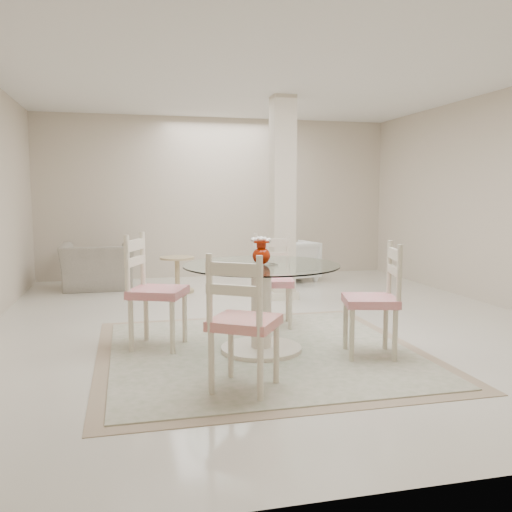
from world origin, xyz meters
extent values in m
plane|color=silver|center=(0.00, 0.00, 0.00)|extent=(7.00, 7.00, 0.00)
cube|color=beige|center=(0.00, 3.50, 1.35)|extent=(6.00, 0.02, 2.70)
cube|color=beige|center=(0.00, -3.50, 1.35)|extent=(6.00, 0.02, 2.70)
cube|color=beige|center=(3.00, 0.00, 1.35)|extent=(0.02, 7.00, 2.70)
cube|color=white|center=(0.00, 0.00, 2.70)|extent=(6.00, 7.00, 0.02)
cube|color=beige|center=(0.50, 1.30, 1.35)|extent=(0.30, 0.30, 2.70)
cube|color=tan|center=(-0.40, -1.13, 0.00)|extent=(2.87, 2.87, 0.01)
cube|color=beige|center=(-0.40, -1.13, 0.01)|extent=(2.63, 2.63, 0.01)
cylinder|color=beige|center=(-0.40, -1.13, 0.03)|extent=(0.72, 0.72, 0.05)
cylinder|color=beige|center=(-0.40, -1.13, 0.41)|extent=(0.18, 0.18, 0.74)
cylinder|color=beige|center=(-0.40, -1.13, 0.77)|extent=(0.30, 0.30, 0.03)
cylinder|color=white|center=(-0.40, -1.13, 0.79)|extent=(1.38, 1.38, 0.01)
ellipsoid|color=#A31D05|center=(-0.40, -1.13, 0.87)|extent=(0.16, 0.16, 0.15)
cylinder|color=#A31D05|center=(-0.40, -1.13, 0.97)|extent=(0.09, 0.09, 0.04)
cylinder|color=#A31D05|center=(-0.40, -1.13, 1.00)|extent=(0.14, 0.14, 0.02)
ellipsoid|color=white|center=(-0.40, -1.13, 1.02)|extent=(0.09, 0.09, 0.04)
ellipsoid|color=white|center=(-0.35, -1.11, 1.01)|extent=(0.09, 0.09, 0.04)
ellipsoid|color=white|center=(-0.44, -1.10, 1.01)|extent=(0.09, 0.09, 0.04)
cylinder|color=beige|center=(0.36, -1.25, 0.23)|extent=(0.04, 0.04, 0.46)
cylinder|color=beige|center=(0.26, -1.60, 0.23)|extent=(0.04, 0.04, 0.46)
cylinder|color=beige|center=(0.71, -1.34, 0.23)|extent=(0.04, 0.04, 0.46)
cylinder|color=beige|center=(0.61, -1.69, 0.23)|extent=(0.04, 0.04, 0.46)
cube|color=#B31322|center=(0.49, -1.47, 0.50)|extent=(0.54, 0.54, 0.07)
cube|color=beige|center=(0.68, -1.52, 0.83)|extent=(0.14, 0.40, 0.54)
cylinder|color=beige|center=(-0.27, -0.38, 0.23)|extent=(0.04, 0.04, 0.45)
cylinder|color=beige|center=(0.08, -0.45, 0.23)|extent=(0.04, 0.04, 0.45)
cylinder|color=beige|center=(-0.19, -0.03, 0.23)|extent=(0.04, 0.04, 0.45)
cylinder|color=beige|center=(0.16, -0.11, 0.23)|extent=(0.04, 0.04, 0.45)
cube|color=red|center=(-0.05, -0.24, 0.49)|extent=(0.52, 0.52, 0.07)
cube|color=beige|center=(-0.01, -0.05, 0.82)|extent=(0.39, 0.13, 0.53)
cylinder|color=#F2E6C7|center=(-1.18, -1.03, 0.24)|extent=(0.05, 0.05, 0.49)
cylinder|color=#F2E6C7|center=(-1.04, -0.68, 0.24)|extent=(0.05, 0.05, 0.49)
cylinder|color=#F2E6C7|center=(-1.53, -0.88, 0.24)|extent=(0.05, 0.05, 0.49)
cylinder|color=#F2E6C7|center=(-1.39, -0.53, 0.24)|extent=(0.05, 0.05, 0.49)
cube|color=red|center=(-1.29, -0.78, 0.53)|extent=(0.61, 0.61, 0.07)
cube|color=#F2E6C7|center=(-1.48, -0.70, 0.88)|extent=(0.20, 0.41, 0.57)
cylinder|color=beige|center=(-0.49, -1.96, 0.23)|extent=(0.04, 0.04, 0.47)
cylinder|color=beige|center=(-0.80, -1.76, 0.23)|extent=(0.04, 0.04, 0.47)
cylinder|color=beige|center=(-0.69, -2.26, 0.23)|extent=(0.04, 0.04, 0.47)
cylinder|color=beige|center=(-1.00, -2.06, 0.23)|extent=(0.04, 0.04, 0.47)
cube|color=red|center=(-0.75, -2.01, 0.50)|extent=(0.62, 0.62, 0.07)
cube|color=beige|center=(-0.86, -2.18, 0.84)|extent=(0.36, 0.26, 0.55)
imported|color=#9D9482|center=(-1.98, 2.64, 0.34)|extent=(1.06, 0.93, 0.68)
imported|color=white|center=(1.08, 2.70, 0.33)|extent=(0.84, 0.86, 0.66)
cylinder|color=tan|center=(-0.85, 2.06, 0.02)|extent=(0.48, 0.48, 0.04)
cylinder|color=tan|center=(-0.85, 2.06, 0.26)|extent=(0.07, 0.07, 0.46)
cylinder|color=tan|center=(-0.85, 2.06, 0.50)|extent=(0.50, 0.50, 0.03)
camera|label=1|loc=(-1.55, -5.72, 1.42)|focal=38.00mm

